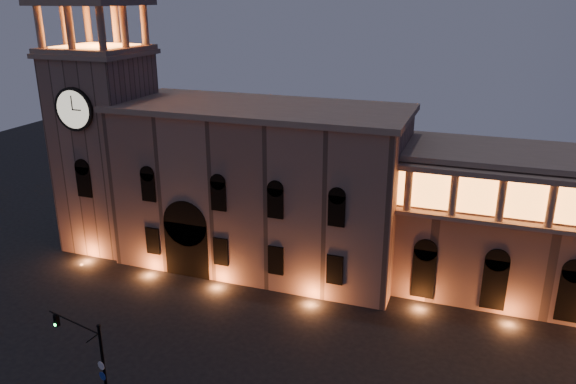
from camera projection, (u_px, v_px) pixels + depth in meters
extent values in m
cube|color=#886759|center=(261.00, 189.00, 60.26)|extent=(30.00, 12.00, 17.00)
cube|color=gray|center=(259.00, 108.00, 57.35)|extent=(30.80, 12.80, 0.60)
cube|color=black|center=(190.00, 248.00, 59.17)|extent=(5.00, 1.40, 6.00)
cylinder|color=black|center=(188.00, 222.00, 58.18)|extent=(5.00, 1.40, 5.00)
cube|color=orange|center=(189.00, 250.00, 59.06)|extent=(4.20, 0.20, 5.00)
cube|color=#886759|center=(108.00, 154.00, 64.39)|extent=(9.00, 9.00, 22.00)
cube|color=gray|center=(97.00, 53.00, 60.67)|extent=(9.80, 9.80, 0.50)
cylinder|color=black|center=(74.00, 109.00, 58.25)|extent=(4.60, 0.35, 4.60)
cylinder|color=beige|center=(73.00, 110.00, 58.12)|extent=(4.00, 0.12, 4.00)
cube|color=gray|center=(96.00, 49.00, 60.51)|extent=(9.40, 9.40, 0.50)
cube|color=orange|center=(96.00, 46.00, 60.41)|extent=(6.80, 6.80, 0.15)
cylinder|color=gray|center=(39.00, 27.00, 57.55)|extent=(0.76, 0.76, 4.20)
cylinder|color=gray|center=(70.00, 28.00, 56.35)|extent=(0.76, 0.76, 4.20)
cylinder|color=gray|center=(101.00, 29.00, 55.15)|extent=(0.76, 0.76, 4.20)
cylinder|color=gray|center=(88.00, 24.00, 64.31)|extent=(0.76, 0.76, 4.20)
cylinder|color=gray|center=(116.00, 24.00, 63.11)|extent=(0.76, 0.76, 4.20)
cylinder|color=gray|center=(145.00, 25.00, 61.91)|extent=(0.76, 0.76, 4.20)
cylinder|color=gray|center=(65.00, 25.00, 60.93)|extent=(0.76, 0.76, 4.20)
cylinder|color=gray|center=(124.00, 27.00, 58.53)|extent=(0.76, 0.76, 4.20)
cube|color=gray|center=(91.00, 2.00, 58.94)|extent=(9.80, 9.80, 0.60)
cylinder|color=gray|center=(408.00, 189.00, 51.10)|extent=(0.70, 0.70, 4.00)
cylinder|color=gray|center=(454.00, 194.00, 49.84)|extent=(0.70, 0.70, 4.00)
cylinder|color=gray|center=(501.00, 199.00, 48.57)|extent=(0.70, 0.70, 4.00)
cylinder|color=gray|center=(552.00, 205.00, 47.31)|extent=(0.70, 0.70, 4.00)
cylinder|color=black|center=(105.00, 374.00, 38.35)|extent=(0.21, 0.21, 7.41)
sphere|color=black|center=(98.00, 326.00, 37.09)|extent=(0.30, 0.30, 0.30)
cylinder|color=black|center=(74.00, 322.00, 38.65)|extent=(5.18, 1.34, 0.13)
cube|color=black|center=(57.00, 320.00, 39.86)|extent=(0.38, 0.36, 0.90)
cylinder|color=#0CE53F|center=(55.00, 325.00, 39.82)|extent=(0.20, 0.13, 0.19)
cylinder|color=silver|center=(101.00, 366.00, 38.01)|extent=(0.63, 0.19, 0.64)
cylinder|color=navy|center=(103.00, 376.00, 38.29)|extent=(0.63, 0.19, 0.64)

